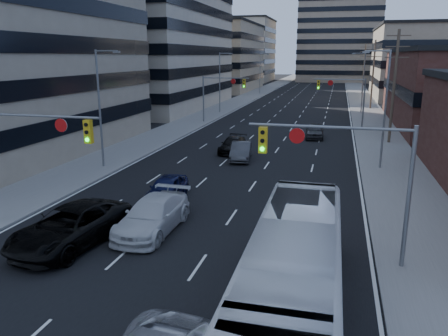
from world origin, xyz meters
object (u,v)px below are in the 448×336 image
black_pickup (71,226)px  transit_bus (294,272)px  white_van (153,215)px  sedan_blue (167,188)px

black_pickup → transit_bus: 11.13m
black_pickup → white_van: black_pickup is taller
white_van → sedan_blue: 4.87m
transit_bus → sedan_blue: transit_bus is taller
transit_bus → sedan_blue: (-8.74, 10.53, -0.95)m
white_van → transit_bus: size_ratio=0.48×
black_pickup → sedan_blue: bearing=83.2°
transit_bus → black_pickup: bearing=161.9°
transit_bus → sedan_blue: 13.72m
black_pickup → sedan_blue: size_ratio=1.48×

